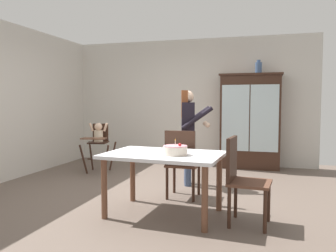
{
  "coord_description": "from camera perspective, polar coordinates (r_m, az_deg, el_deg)",
  "views": [
    {
      "loc": [
        1.58,
        -4.62,
        1.35
      ],
      "look_at": [
        0.06,
        0.7,
        0.95
      ],
      "focal_mm": 36.0,
      "sensor_mm": 36.0,
      "label": 1
    }
  ],
  "objects": [
    {
      "name": "ground_plane",
      "position": [
        5.07,
        -2.87,
        -11.32
      ],
      "size": [
        6.24,
        6.24,
        0.0
      ],
      "primitive_type": "plane",
      "color": "#66564C"
    },
    {
      "name": "dining_chair_far_side",
      "position": [
        4.66,
        2.32,
        -5.67
      ],
      "size": [
        0.45,
        0.45,
        0.96
      ],
      "rotation": [
        0.0,
        0.0,
        3.13
      ],
      "color": "#382116",
      "rests_on": "ground_plane"
    },
    {
      "name": "birthday_cake",
      "position": [
        3.86,
        1.23,
        -4.12
      ],
      "size": [
        0.28,
        0.28,
        0.19
      ],
      "color": "beige",
      "rests_on": "dining_table"
    },
    {
      "name": "ceramic_vase",
      "position": [
        7.03,
        15.08,
        9.53
      ],
      "size": [
        0.13,
        0.13,
        0.27
      ],
      "color": "#3D567F",
      "rests_on": "china_cabinet"
    },
    {
      "name": "adult_person",
      "position": [
        5.43,
        3.45,
        0.1
      ],
      "size": [
        0.6,
        0.58,
        1.53
      ],
      "rotation": [
        0.0,
        0.0,
        1.83
      ],
      "color": "#3D4C6B",
      "rests_on": "ground_plane"
    },
    {
      "name": "wall_left",
      "position": [
        6.25,
        -26.43,
        3.7
      ],
      "size": [
        0.06,
        5.32,
        2.7
      ],
      "primitive_type": "cube",
      "color": "beige",
      "rests_on": "ground_plane"
    },
    {
      "name": "dining_chair_right_end",
      "position": [
        3.82,
        12.17,
        -7.95
      ],
      "size": [
        0.48,
        0.48,
        0.96
      ],
      "rotation": [
        0.0,
        0.0,
        1.47
      ],
      "color": "#382116",
      "rests_on": "ground_plane"
    },
    {
      "name": "high_chair_with_toddler",
      "position": [
        6.58,
        -11.72,
        -2.03
      ],
      "size": [
        0.67,
        0.76,
        0.95
      ],
      "rotation": [
        0.0,
        0.0,
        0.18
      ],
      "color": "#382116",
      "rests_on": "ground_plane"
    },
    {
      "name": "dining_table",
      "position": [
        4.02,
        -0.73,
        -6.02
      ],
      "size": [
        1.43,
        1.02,
        0.74
      ],
      "color": "silver",
      "rests_on": "ground_plane"
    },
    {
      "name": "wall_back",
      "position": [
        7.42,
        3.68,
        4.11
      ],
      "size": [
        5.32,
        0.06,
        2.7
      ],
      "primitive_type": "cube",
      "color": "beige",
      "rests_on": "ground_plane"
    },
    {
      "name": "china_cabinet",
      "position": [
        7.0,
        13.71,
        0.82
      ],
      "size": [
        1.23,
        0.48,
        1.91
      ],
      "color": "#382116",
      "rests_on": "ground_plane"
    }
  ]
}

